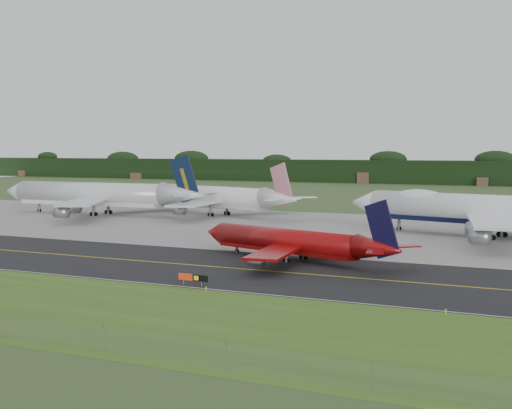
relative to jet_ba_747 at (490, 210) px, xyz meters
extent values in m
plane|color=#384E24|center=(-26.01, -50.39, -5.55)|extent=(600.00, 600.00, 0.00)
cube|color=#365D1B|center=(-26.01, -85.39, -5.54)|extent=(400.00, 30.00, 0.01)
cube|color=black|center=(-26.01, -54.39, -5.54)|extent=(400.00, 32.00, 0.02)
cube|color=gray|center=(-26.01, 0.61, -5.54)|extent=(400.00, 78.00, 0.01)
cube|color=gold|center=(-26.01, -54.39, -5.52)|extent=(400.00, 0.40, 0.00)
cube|color=silver|center=(-26.01, -69.89, -5.52)|extent=(400.00, 0.25, 0.00)
plane|color=slate|center=(-26.01, -98.39, -4.45)|extent=(320.00, 0.00, 320.00)
cylinder|color=slate|center=(-26.01, -98.39, -4.45)|extent=(0.10, 0.10, 2.20)
cube|color=black|center=(-26.01, 224.61, 0.45)|extent=(700.00, 24.00, 12.00)
cylinder|color=white|center=(-2.27, 0.55, 0.17)|extent=(46.61, 16.77, 5.91)
cube|color=black|center=(-2.27, 0.55, -1.75)|extent=(44.00, 14.78, 2.07)
cone|color=white|center=(-27.70, 6.76, 0.17)|extent=(7.05, 7.12, 5.91)
ellipsoid|color=white|center=(-14.93, 3.64, 1.80)|extent=(12.90, 7.74, 3.77)
cube|color=white|center=(2.45, -14.15, -0.86)|extent=(13.39, 27.47, 0.51)
cylinder|color=gray|center=(-0.93, -12.74, -2.47)|extent=(3.72, 3.18, 2.48)
cylinder|color=gray|center=(1.54, -25.12, -2.47)|extent=(3.72, 3.18, 2.48)
cylinder|color=black|center=(-19.45, 4.75, -5.02)|extent=(1.15, 0.72, 1.06)
cylinder|color=slate|center=(0.57, -3.49, -3.57)|extent=(1.00, 1.00, 3.95)
cylinder|color=black|center=(0.57, -3.49, -5.02)|extent=(1.16, 0.77, 1.06)
cylinder|color=slate|center=(2.11, 2.83, -3.57)|extent=(1.00, 1.00, 3.95)
cylinder|color=black|center=(2.11, 2.83, -5.02)|extent=(1.16, 0.77, 1.06)
cylinder|color=maroon|center=(-26.35, -43.07, -2.44)|extent=(27.99, 12.12, 3.81)
cube|color=maroon|center=(-26.35, -43.07, -3.68)|extent=(26.36, 10.79, 1.33)
cone|color=maroon|center=(-41.45, -38.30, -2.44)|extent=(4.50, 4.69, 3.81)
cone|color=maroon|center=(-9.39, -48.43, -2.16)|extent=(8.23, 5.87, 3.81)
cube|color=maroon|center=(-24.11, -52.00, -3.11)|extent=(7.07, 16.21, 0.43)
cube|color=maroon|center=(-19.39, -37.05, -3.11)|extent=(14.35, 14.99, 0.43)
cube|color=black|center=(-8.88, -48.59, 0.72)|extent=(5.83, 2.10, 8.67)
cylinder|color=gray|center=(-25.52, -55.49, -4.15)|extent=(2.47, 2.15, 1.60)
cylinder|color=gray|center=(-18.53, -33.39, -4.15)|extent=(2.47, 2.15, 1.60)
cylinder|color=black|center=(-36.55, -39.84, -5.21)|extent=(0.75, 0.50, 0.69)
cylinder|color=slate|center=(-24.84, -45.75, -4.57)|extent=(0.67, 0.67, 1.97)
cylinder|color=black|center=(-24.84, -45.75, -5.21)|extent=(0.76, 0.53, 0.69)
cylinder|color=slate|center=(-23.57, -41.75, -4.57)|extent=(0.67, 0.67, 1.97)
cylinder|color=black|center=(-23.57, -41.75, -5.21)|extent=(0.76, 0.53, 0.69)
cylinder|color=silver|center=(-105.15, 7.54, 0.16)|extent=(45.68, 7.70, 6.12)
cube|color=white|center=(-105.15, 7.54, -1.83)|extent=(43.36, 6.09, 2.14)
cone|color=silver|center=(-130.73, 6.64, 0.16)|extent=(5.90, 6.31, 6.12)
cone|color=silver|center=(-76.42, 8.54, 0.62)|extent=(12.21, 6.53, 6.12)
cube|color=silver|center=(-96.45, -5.76, -0.91)|extent=(19.66, 27.96, 0.54)
cube|color=silver|center=(-97.39, 21.41, -0.91)|extent=(18.19, 28.24, 0.54)
cube|color=#0B1933|center=(-75.73, 8.56, 4.65)|extent=(8.57, 0.79, 12.34)
cylinder|color=gray|center=(-100.03, -5.30, -2.58)|extent=(3.43, 2.68, 2.57)
cylinder|color=gray|center=(-100.93, 20.70, -2.58)|extent=(3.43, 2.68, 2.57)
cylinder|color=gray|center=(-94.10, -16.92, -2.58)|extent=(3.43, 2.68, 2.57)
cylinder|color=gray|center=(-95.83, 32.70, -2.58)|extent=(3.43, 2.68, 2.57)
cylinder|color=black|center=(-122.43, 6.93, -5.00)|extent=(1.12, 0.53, 1.10)
cylinder|color=slate|center=(-101.40, 4.30, -3.61)|extent=(0.89, 0.89, 3.87)
cylinder|color=black|center=(-101.40, 4.30, -5.00)|extent=(1.12, 0.59, 1.10)
cylinder|color=slate|center=(-101.63, 11.02, -3.61)|extent=(0.89, 0.89, 3.87)
cylinder|color=black|center=(-101.63, 11.02, -5.00)|extent=(1.12, 0.59, 1.10)
cylinder|color=white|center=(-74.82, 20.63, -0.45)|extent=(39.17, 17.55, 5.48)
cube|color=white|center=(-74.82, 20.63, -2.23)|extent=(36.87, 15.63, 1.92)
cone|color=white|center=(-95.89, 27.58, -0.45)|extent=(6.40, 6.75, 5.48)
cone|color=white|center=(-51.15, 12.83, -0.04)|extent=(11.60, 8.46, 5.48)
cube|color=white|center=(-71.80, 7.74, -1.41)|extent=(9.73, 23.27, 0.49)
cube|color=white|center=(-64.72, 29.19, -1.41)|extent=(20.66, 21.33, 0.49)
cube|color=#A80C32|center=(-50.57, 12.63, 3.52)|extent=(7.31, 2.78, 10.89)
cylinder|color=gray|center=(-73.80, 2.71, -2.90)|extent=(3.56, 3.12, 2.30)
cylinder|color=gray|center=(-63.35, 34.43, -2.90)|extent=(3.56, 3.12, 2.30)
cylinder|color=black|center=(-89.06, 25.32, -5.06)|extent=(1.08, 0.73, 0.99)
cylinder|color=slate|center=(-72.77, 16.78, -3.82)|extent=(0.97, 0.97, 3.46)
cylinder|color=black|center=(-72.77, 16.78, -5.06)|extent=(1.09, 0.78, 0.99)
cylinder|color=slate|center=(-70.88, 22.50, -3.82)|extent=(0.97, 0.97, 3.46)
cylinder|color=black|center=(-70.88, 22.50, -5.06)|extent=(1.09, 0.78, 0.99)
cylinder|color=slate|center=(-29.92, -68.63, -5.22)|extent=(0.11, 0.11, 0.65)
cylinder|color=slate|center=(-27.14, -68.80, -5.22)|extent=(0.11, 0.11, 0.65)
cube|color=#AA240D|center=(-29.65, -68.64, -4.48)|extent=(2.06, 0.29, 0.84)
cube|color=black|center=(-27.88, -68.75, -4.48)|extent=(0.94, 0.22, 0.84)
cube|color=black|center=(-26.76, -68.82, -4.48)|extent=(1.13, 0.24, 0.84)
cylinder|color=yellow|center=(-25.29, -70.89, -5.30)|extent=(0.16, 0.16, 0.50)
cylinder|color=yellow|center=(4.24, -70.89, -5.30)|extent=(0.16, 0.16, 0.50)
camera|label=1|loc=(17.83, -148.05, 12.11)|focal=50.00mm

